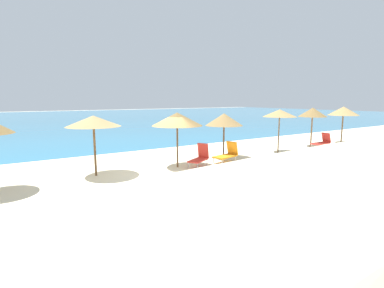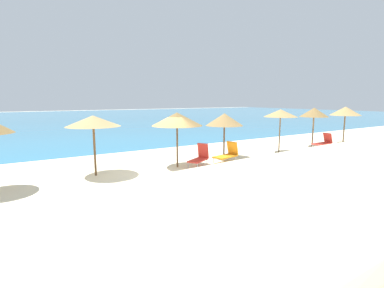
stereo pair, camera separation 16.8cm
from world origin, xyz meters
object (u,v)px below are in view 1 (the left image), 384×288
at_px(beach_umbrella_6, 280,113).
at_px(beach_umbrella_7, 313,112).
at_px(beach_umbrella_4, 177,119).
at_px(beach_ball, 53,212).
at_px(lounge_chair_3, 227,154).
at_px(beach_umbrella_3, 93,121).
at_px(lounge_chair_2, 200,157).
at_px(beach_umbrella_8, 343,111).
at_px(lounge_chair_0, 322,142).
at_px(beach_umbrella_5, 224,120).

distance_m(beach_umbrella_6, beach_umbrella_7, 3.78).
relative_size(beach_umbrella_4, beach_ball, 6.99).
bearing_deg(beach_ball, lounge_chair_3, 18.93).
distance_m(beach_umbrella_3, beach_umbrella_6, 11.20).
xyz_separation_m(lounge_chair_2, beach_ball, (-7.13, -3.02, -0.29)).
bearing_deg(beach_umbrella_8, beach_umbrella_3, 178.32).
relative_size(beach_umbrella_6, lounge_chair_3, 1.77).
bearing_deg(beach_umbrella_4, beach_umbrella_7, 1.26).
xyz_separation_m(beach_umbrella_6, beach_ball, (-13.46, -3.46, -2.29)).
distance_m(beach_umbrella_4, beach_umbrella_7, 11.12).
bearing_deg(lounge_chair_0, beach_umbrella_4, 88.56).
xyz_separation_m(beach_umbrella_5, lounge_chair_2, (-2.32, -0.97, -1.72)).
height_order(lounge_chair_0, lounge_chair_2, lounge_chair_2).
distance_m(beach_umbrella_7, beach_umbrella_8, 3.51).
relative_size(beach_umbrella_3, beach_ball, 6.84).
bearing_deg(beach_umbrella_3, beach_umbrella_6, -3.09).
height_order(beach_umbrella_3, beach_ball, beach_umbrella_3).
bearing_deg(beach_umbrella_4, beach_ball, -150.25).
distance_m(beach_umbrella_3, beach_umbrella_8, 18.47).
bearing_deg(lounge_chair_0, beach_umbrella_7, 18.04).
relative_size(beach_umbrella_4, beach_umbrella_6, 1.00).
distance_m(beach_umbrella_7, lounge_chair_2, 10.31).
xyz_separation_m(beach_umbrella_6, lounge_chair_0, (3.99, -0.43, -2.06)).
relative_size(beach_umbrella_8, lounge_chair_3, 1.82).
relative_size(beach_umbrella_5, lounge_chair_0, 1.66).
bearing_deg(beach_ball, beach_umbrella_5, 22.86).
bearing_deg(lounge_chair_0, beach_ball, 100.76).
distance_m(lounge_chair_3, beach_ball, 9.47).
height_order(beach_umbrella_4, lounge_chair_2, beach_umbrella_4).
bearing_deg(lounge_chair_2, beach_ball, 84.08).
height_order(lounge_chair_3, beach_ball, lounge_chair_3).
bearing_deg(beach_umbrella_6, beach_umbrella_8, 0.47).
height_order(beach_umbrella_4, lounge_chair_3, beach_umbrella_4).
height_order(beach_umbrella_8, lounge_chair_3, beach_umbrella_8).
bearing_deg(beach_ball, beach_umbrella_8, 9.63).
relative_size(beach_umbrella_8, lounge_chair_0, 1.81).
height_order(beach_umbrella_7, beach_ball, beach_umbrella_7).
height_order(beach_umbrella_6, lounge_chair_0, beach_umbrella_6).
height_order(lounge_chair_0, lounge_chair_3, lounge_chair_3).
height_order(beach_umbrella_4, beach_ball, beach_umbrella_4).
distance_m(beach_umbrella_7, lounge_chair_3, 8.54).
relative_size(beach_umbrella_5, beach_ball, 6.60).
bearing_deg(beach_umbrella_3, beach_umbrella_5, -0.61).
bearing_deg(beach_umbrella_6, lounge_chair_2, -176.02).
bearing_deg(beach_ball, beach_umbrella_3, 60.73).
bearing_deg(lounge_chair_3, beach_umbrella_5, -40.21).
bearing_deg(beach_umbrella_3, beach_ball, -119.27).
relative_size(beach_umbrella_7, lounge_chair_2, 1.97).
relative_size(beach_umbrella_3, beach_umbrella_7, 0.96).
relative_size(beach_umbrella_6, beach_umbrella_8, 0.98).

